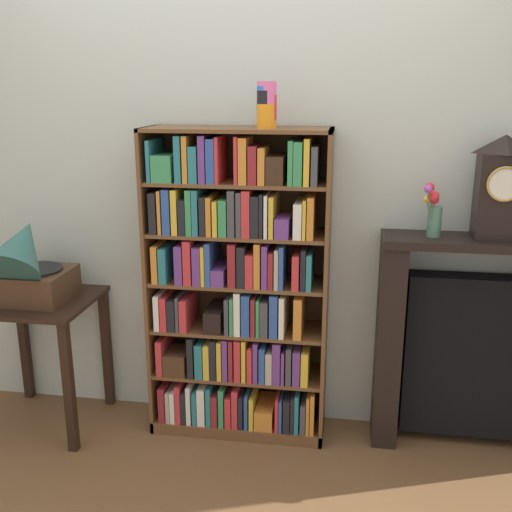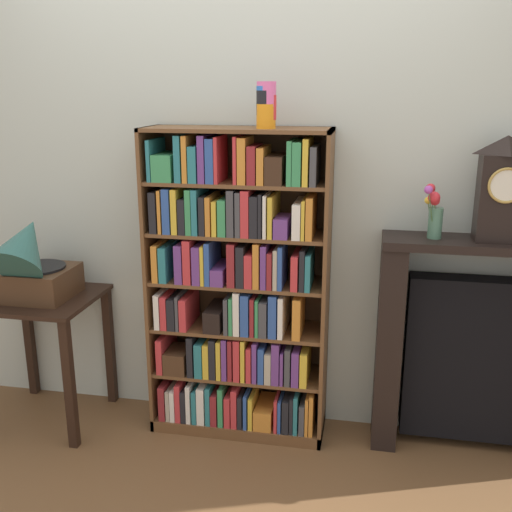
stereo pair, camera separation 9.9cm
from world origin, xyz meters
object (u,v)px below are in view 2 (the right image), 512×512
object	(u,v)px
gramophone	(32,262)
flower_vase	(434,212)
cup_stack	(266,105)
fireplace_mantel	(475,349)
mantel_clock	(503,189)
bookshelf	(236,294)
side_table_left	(44,327)

from	to	relation	value
gramophone	flower_vase	world-z (taller)	flower_vase
gramophone	cup_stack	bearing A→B (deg)	5.89
fireplace_mantel	cup_stack	bearing A→B (deg)	-175.17
cup_stack	mantel_clock	world-z (taller)	cup_stack
bookshelf	fireplace_mantel	distance (m)	1.19
mantel_clock	flower_vase	size ratio (longest dim) A/B	1.87
bookshelf	mantel_clock	bearing A→B (deg)	1.26
bookshelf	side_table_left	world-z (taller)	bookshelf
cup_stack	fireplace_mantel	xyz separation A→B (m)	(1.01, 0.09, -1.13)
bookshelf	fireplace_mantel	world-z (taller)	bookshelf
cup_stack	gramophone	size ratio (longest dim) A/B	0.41
cup_stack	mantel_clock	bearing A→B (deg)	3.44
gramophone	flower_vase	bearing A→B (deg)	5.22
bookshelf	flower_vase	bearing A→B (deg)	1.23
side_table_left	flower_vase	distance (m)	2.04
cup_stack	mantel_clock	xyz separation A→B (m)	(1.05, 0.06, -0.35)
mantel_clock	flower_vase	bearing A→B (deg)	-178.65
gramophone	fireplace_mantel	distance (m)	2.21
side_table_left	gramophone	distance (m)	0.37
side_table_left	fireplace_mantel	xyz separation A→B (m)	(2.17, 0.15, -0.00)
fireplace_mantel	mantel_clock	bearing A→B (deg)	-30.43
gramophone	mantel_clock	bearing A→B (deg)	4.73
bookshelf	side_table_left	size ratio (longest dim) A/B	2.23
bookshelf	gramophone	size ratio (longest dim) A/B	3.14
bookshelf	cup_stack	xyz separation A→B (m)	(0.15, -0.04, 0.92)
mantel_clock	side_table_left	bearing A→B (deg)	-176.66
side_table_left	gramophone	world-z (taller)	gramophone
side_table_left	flower_vase	xyz separation A→B (m)	(1.93, 0.12, 0.66)
mantel_clock	gramophone	bearing A→B (deg)	-175.27
gramophone	mantel_clock	size ratio (longest dim) A/B	1.06
bookshelf	side_table_left	distance (m)	1.04
cup_stack	gramophone	xyz separation A→B (m)	(-1.16, -0.12, -0.76)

